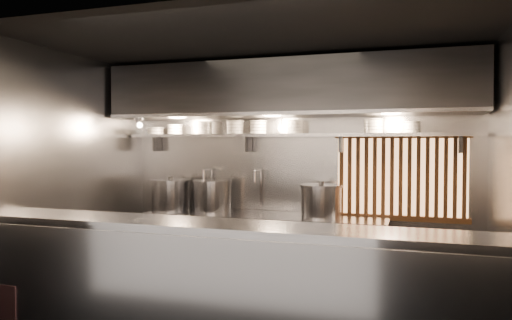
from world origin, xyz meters
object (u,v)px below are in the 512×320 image
Objects in this scene: heat_lamp at (139,121)px; pendant_bulb at (282,128)px; stock_pot_right at (321,201)px; stock_pot_left at (171,195)px; stock_pot_mid at (212,196)px.

heat_lamp reaches higher than pendant_bulb.
pendant_bulb reaches higher than stock_pot_right.
stock_pot_left is 0.93× the size of stock_pot_right.
stock_pot_left is (0.31, 0.27, -0.96)m from heat_lamp.
pendant_bulb is at bearing 11.00° from heat_lamp.
pendant_bulb reaches higher than stock_pot_left.
stock_pot_mid is 0.88× the size of stock_pot_right.
stock_pot_mid reaches higher than stock_pot_right.
pendant_bulb reaches higher than stock_pot_mid.
pendant_bulb is (1.80, 0.35, -0.11)m from heat_lamp.
stock_pot_mid is (0.59, 0.02, 0.00)m from stock_pot_left.
pendant_bulb is at bearing 3.22° from stock_pot_left.
stock_pot_left is at bearing -177.82° from stock_pot_mid.
pendant_bulb is 0.33× the size of stock_pot_left.
stock_pot_left is at bearing -179.31° from stock_pot_right.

